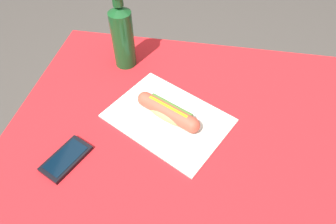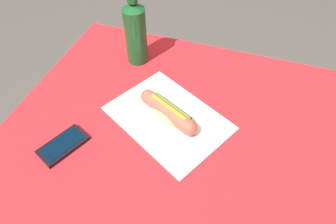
# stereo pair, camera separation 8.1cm
# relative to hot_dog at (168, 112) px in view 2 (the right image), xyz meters

# --- Properties ---
(dining_table) EXTENTS (1.04, 0.82, 0.73)m
(dining_table) POSITION_rel_hot_dog_xyz_m (0.07, -0.03, -0.17)
(dining_table) COLOR brown
(dining_table) RESTS_ON ground
(paper_wrapper) EXTENTS (0.40, 0.36, 0.01)m
(paper_wrapper) POSITION_rel_hot_dog_xyz_m (-0.00, -0.00, -0.03)
(paper_wrapper) COLOR silver
(paper_wrapper) RESTS_ON dining_table
(hot_dog) EXTENTS (0.19, 0.12, 0.05)m
(hot_dog) POSITION_rel_hot_dog_xyz_m (0.00, 0.00, 0.00)
(hot_dog) COLOR tan
(hot_dog) RESTS_ON paper_wrapper
(cell_phone) EXTENTS (0.11, 0.14, 0.01)m
(cell_phone) POSITION_rel_hot_dog_xyz_m (-0.23, -0.18, -0.02)
(cell_phone) COLOR black
(cell_phone) RESTS_ON dining_table
(soda_bottle) EXTENTS (0.07, 0.07, 0.25)m
(soda_bottle) POSITION_rel_hot_dog_xyz_m (-0.19, 0.22, 0.08)
(soda_bottle) COLOR #14471E
(soda_bottle) RESTS_ON dining_table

